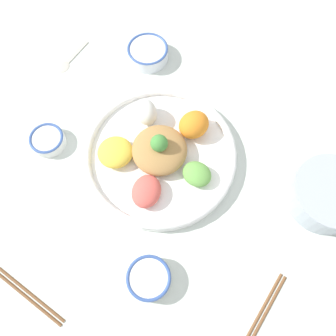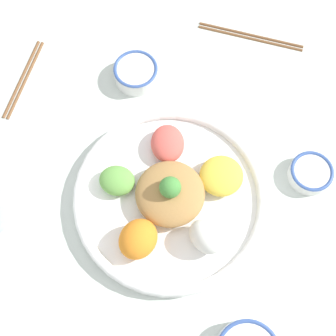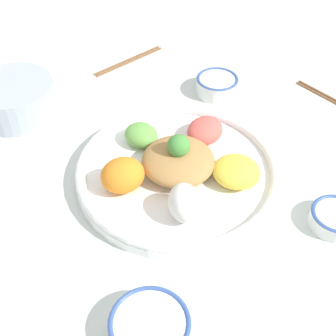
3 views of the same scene
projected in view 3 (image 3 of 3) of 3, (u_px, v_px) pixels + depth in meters
ground_plane at (159, 170)px, 0.92m from camera, size 2.40×2.40×0.00m
salad_platter at (178, 169)px, 0.88m from camera, size 0.39×0.39×0.10m
sauce_bowl_red at (217, 84)px, 1.09m from camera, size 0.10×0.10×0.04m
rice_bowl_blue at (336, 218)px, 0.81m from camera, size 0.09×0.09×0.03m
sauce_bowl_dark at (150, 328)px, 0.66m from camera, size 0.12×0.12×0.04m
side_serving_bowl at (14, 97)px, 1.02m from camera, size 0.18×0.18×0.07m
chopsticks_pair_far at (129, 60)px, 1.20m from camera, size 0.09×0.20×0.01m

